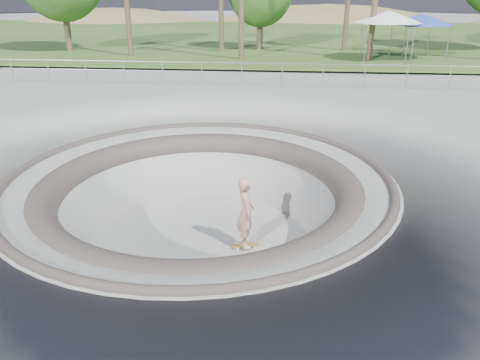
% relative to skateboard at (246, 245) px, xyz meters
% --- Properties ---
extents(ground, '(180.00, 180.00, 0.00)m').
position_rel_skateboard_xyz_m(ground, '(-1.28, 0.27, 1.84)').
color(ground, gray).
rests_on(ground, ground).
extents(skate_bowl, '(14.00, 14.00, 4.10)m').
position_rel_skateboard_xyz_m(skate_bowl, '(-1.28, 0.27, 0.01)').
color(skate_bowl, gray).
rests_on(skate_bowl, ground).
extents(grass_strip, '(180.00, 36.00, 0.12)m').
position_rel_skateboard_xyz_m(grass_strip, '(-1.28, 34.27, 2.06)').
color(grass_strip, '#325220').
rests_on(grass_strip, ground).
extents(distant_hills, '(103.20, 45.00, 28.60)m').
position_rel_skateboard_xyz_m(distant_hills, '(2.50, 57.44, -5.18)').
color(distant_hills, brown).
rests_on(distant_hills, ground).
extents(safety_railing, '(25.00, 0.06, 1.03)m').
position_rel_skateboard_xyz_m(safety_railing, '(-1.28, 12.27, 2.53)').
color(safety_railing, '#989AA0').
rests_on(safety_railing, ground).
extents(skateboard, '(0.75, 0.43, 0.08)m').
position_rel_skateboard_xyz_m(skateboard, '(0.00, 0.00, 0.00)').
color(skateboard, olive).
rests_on(skateboard, ground).
extents(skater, '(0.63, 0.81, 1.96)m').
position_rel_skateboard_xyz_m(skater, '(0.00, -0.00, 1.00)').
color(skater, tan).
rests_on(skater, skateboard).
extents(canopy_white, '(5.86, 5.86, 2.96)m').
position_rel_skateboard_xyz_m(canopy_white, '(7.14, 20.35, 4.71)').
color(canopy_white, '#989AA0').
rests_on(canopy_white, ground).
extents(canopy_blue, '(5.38, 5.38, 2.77)m').
position_rel_skateboard_xyz_m(canopy_blue, '(9.25, 20.85, 4.55)').
color(canopy_blue, '#989AA0').
rests_on(canopy_blue, ground).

